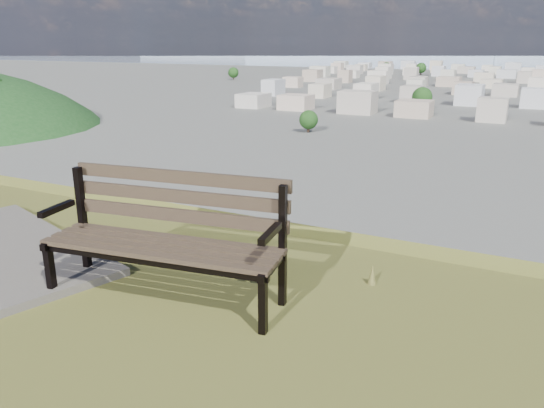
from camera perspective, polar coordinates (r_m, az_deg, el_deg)
The scene contains 4 objects.
park_bench at distance 4.47m, azimuth -11.15°, elevation -2.78°, with size 2.07×0.92×1.04m.
city_blocks at distance 396.24m, azimuth 26.82°, elevation 11.93°, with size 395.00×361.00×7.00m.
city_trees at distance 322.24m, azimuth 21.87°, elevation 11.98°, with size 406.52×387.20×9.98m.
far_hills at distance 1405.48m, azimuth 25.11°, elevation 15.53°, with size 2050.00×340.00×60.00m.
Camera 1 is at (3.55, -1.07, 27.09)m, focal length 35.00 mm.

